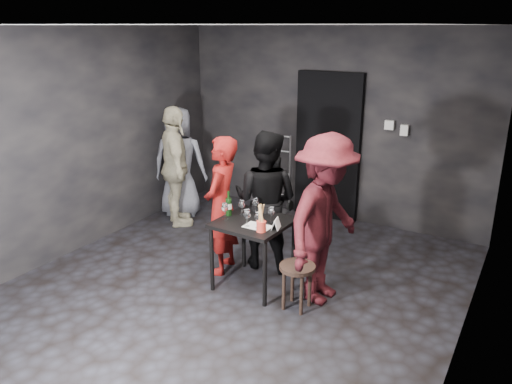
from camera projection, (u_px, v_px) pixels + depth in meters
The scene contains 27 objects.
floor at pixel (237, 286), 5.42m from camera, with size 4.50×5.00×0.02m, color black.
ceiling at pixel (233, 25), 4.57m from camera, with size 4.50×5.00×0.02m, color silver.
wall_back at pixel (330, 126), 7.04m from camera, with size 4.50×0.04×2.70m, color black.
wall_front at pixel (7, 265), 2.95m from camera, with size 4.50×0.04×2.70m, color black.
wall_left at pixel (80, 142), 6.07m from camera, with size 0.04×5.00×2.70m, color black.
wall_right at pixel (476, 206), 3.92m from camera, with size 0.04×5.00×2.70m, color black.
doorway at pixel (328, 147), 7.09m from camera, with size 0.95×0.10×2.10m, color black.
wallbox_upper at pixel (390, 125), 6.56m from camera, with size 0.12×0.06×0.12m, color #B7B7B2.
wallbox_lower at pixel (404, 130), 6.48m from camera, with size 0.10×0.06×0.14m, color #B7B7B2.
hand_truck at pixel (278, 197), 7.60m from camera, with size 0.39×0.33×1.17m.
tasting_table at pixel (253, 229), 5.26m from camera, with size 0.72×0.72×0.75m.
stool at pixel (297, 274), 4.90m from camera, with size 0.36×0.36×0.47m.
server_red at pixel (222, 202), 5.54m from camera, with size 0.60×0.40×1.65m, color maroon.
woman_black at pixel (266, 195), 5.66m from camera, with size 0.84×0.46×1.72m, color black.
man_maroon at pixel (326, 207), 4.88m from camera, with size 1.30×0.60×2.02m, color #481219.
bystander_cream at pixel (175, 160), 6.83m from camera, with size 1.10×0.53×1.88m, color beige.
bystander_grey at pixel (179, 159), 7.23m from camera, with size 0.83×0.45×1.71m, color gray.
tasting_mat at pixel (258, 226), 5.07m from camera, with size 0.27×0.18×0.00m, color white.
wine_glass_a at pixel (225, 210), 5.23m from camera, with size 0.08×0.08×0.20m, color white, non-canonical shape.
wine_glass_b at pixel (242, 207), 5.35m from camera, with size 0.07×0.07×0.19m, color white, non-canonical shape.
wine_glass_c at pixel (255, 205), 5.38m from camera, with size 0.08×0.08×0.20m, color white, non-canonical shape.
wine_glass_d at pixel (247, 217), 5.05m from camera, with size 0.08×0.08×0.20m, color white, non-canonical shape.
wine_glass_e at pixel (258, 219), 5.01m from camera, with size 0.07×0.07×0.19m, color white, non-canonical shape.
wine_glass_f at pixel (271, 214), 5.14m from camera, with size 0.07×0.07×0.19m, color white, non-canonical shape.
wine_bottle at pixel (229, 206), 5.34m from camera, with size 0.07×0.07×0.27m.
breadstick_cup at pixel (261, 219), 4.91m from camera, with size 0.10×0.10×0.30m.
reserved_card at pixel (275, 223), 5.02m from camera, with size 0.09×0.14×0.11m, color white, non-canonical shape.
Camera 1 is at (2.62, -4.05, 2.70)m, focal length 35.00 mm.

